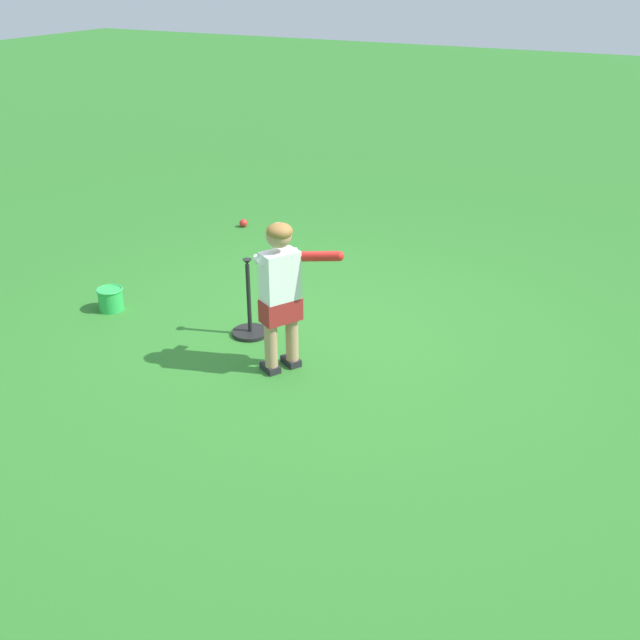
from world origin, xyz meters
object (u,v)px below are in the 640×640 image
object	(u,v)px
child_batter	(281,284)
play_ball_behind_batter	(243,223)
batting_tee	(250,322)
toy_bucket	(111,299)
play_ball_center_lawn	(284,261)

from	to	relation	value
child_batter	play_ball_behind_batter	xyz separation A→B (m)	(-2.45, -1.89, -0.61)
batting_tee	toy_bucket	bearing A→B (deg)	-83.53
child_batter	toy_bucket	distance (m)	1.83
play_ball_behind_batter	toy_bucket	bearing A→B (deg)	3.88
play_ball_behind_batter	toy_bucket	xyz separation A→B (m)	(2.26, 0.15, 0.06)
child_batter	play_ball_center_lawn	world-z (taller)	child_batter
batting_tee	toy_bucket	xyz separation A→B (m)	(0.14, -1.25, -0.01)
child_batter	toy_bucket	world-z (taller)	child_batter
play_ball_center_lawn	batting_tee	bearing A→B (deg)	19.06
play_ball_behind_batter	play_ball_center_lawn	world-z (taller)	same
play_ball_center_lawn	toy_bucket	size ratio (longest dim) A/B	0.40
child_batter	batting_tee	size ratio (longest dim) A/B	1.74
toy_bucket	play_ball_center_lawn	bearing A→B (deg)	152.48
play_ball_center_lawn	batting_tee	xyz separation A→B (m)	(1.36, 0.47, 0.06)
play_ball_behind_batter	play_ball_center_lawn	size ratio (longest dim) A/B	0.99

